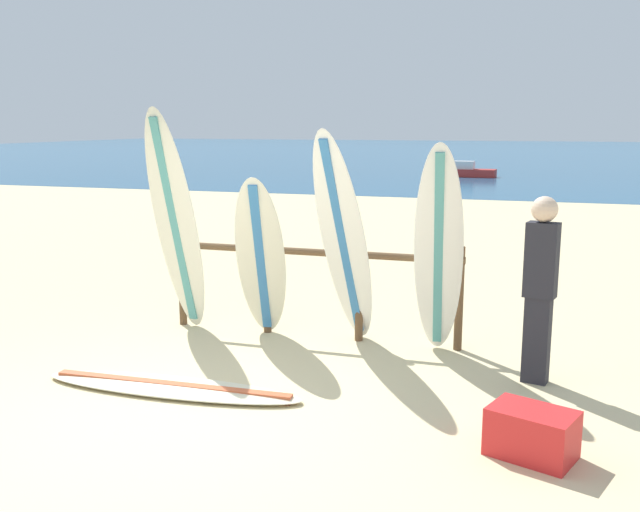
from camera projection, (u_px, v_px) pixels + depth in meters
The scene contains 11 objects.
ground_plane at pixel (170, 417), 5.82m from camera, with size 120.00×120.00×0.00m, color beige.
ocean_water at pixel (505, 152), 60.24m from camera, with size 120.00×80.00×0.01m, color #1E5984.
surfboard_rack at pixel (312, 275), 7.90m from camera, with size 3.40×0.09×1.13m.
surfboard_leaning_far_left at pixel (176, 223), 7.89m from camera, with size 0.62×0.81×2.59m.
surfboard_leaning_left at pixel (261, 259), 7.67m from camera, with size 0.69×0.91×1.88m.
surfboard_leaning_center_left at pixel (344, 241), 7.34m from camera, with size 0.68×1.15×2.38m.
surfboard_leaning_center at pixel (439, 252), 7.06m from camera, with size 0.57×0.85×2.25m.
surfboard_lying_on_sand at pixel (171, 387), 6.39m from camera, with size 2.53×0.60×0.08m.
beachgoer_standing at pixel (540, 282), 6.43m from camera, with size 0.32×0.24×1.76m.
small_boat_offshore at pixel (462, 171), 32.10m from camera, with size 3.11×1.06×0.71m.
cooler_box at pixel (532, 433), 5.10m from camera, with size 0.60×0.40×0.36m, color red.
Camera 1 is at (2.82, -4.85, 2.40)m, focal length 39.23 mm.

